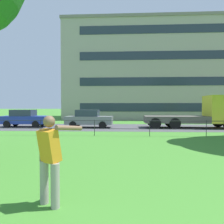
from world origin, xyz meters
TOP-DOWN VIEW (x-y plane):
  - street_strip at (0.00, 20.60)m, footprint 80.00×6.64m
  - park_fence at (0.00, 14.99)m, footprint 30.82×0.04m
  - person_thrower at (-1.25, 5.48)m, footprint 0.78×0.67m
  - car_blue_right at (-8.75, 20.51)m, footprint 4.06×1.92m
  - car_grey_far_right at (-2.90, 20.22)m, footprint 4.03×1.87m
  - flatbed_truck_left at (6.67, 20.23)m, footprint 7.32×2.48m
  - apartment_building_background at (7.72, 36.97)m, footprint 32.35×13.38m

SIDE VIEW (x-z plane):
  - street_strip at x=0.00m, z-range 0.00..0.01m
  - park_fence at x=0.00m, z-range 0.17..1.17m
  - car_blue_right at x=-8.75m, z-range 0.01..1.55m
  - car_grey_far_right at x=-2.90m, z-range 0.01..1.55m
  - person_thrower at x=-1.25m, z-range 0.07..1.75m
  - flatbed_truck_left at x=6.67m, z-range -0.16..2.59m
  - apartment_building_background at x=7.72m, z-range 0.00..14.00m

